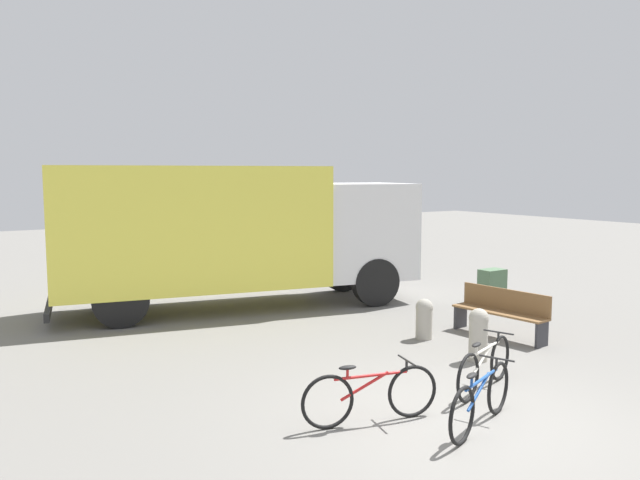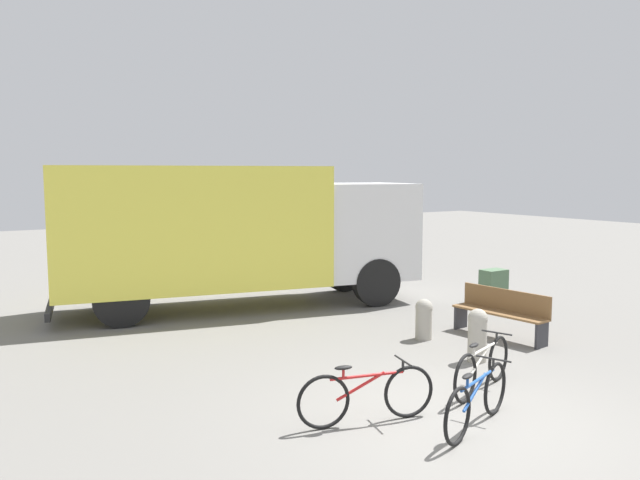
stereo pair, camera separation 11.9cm
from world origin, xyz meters
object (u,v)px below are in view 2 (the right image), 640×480
Objects in this scene: delivery_truck at (236,229)px; bicycle_middle at (477,400)px; bicycle_near at (367,395)px; utility_box at (493,287)px; park_bench at (502,311)px; bollard_far_bench at (424,317)px; bicycle_far at (482,366)px; bollard_near_bench at (477,333)px.

delivery_truck is 7.63m from bicycle_middle.
delivery_truck is 4.78× the size of bicycle_near.
bicycle_middle is 2.05× the size of utility_box.
delivery_truck reaches higher than park_bench.
bollard_far_bench is at bearing 36.29° from bicycle_middle.
bicycle_middle and bicycle_far have the same top height.
bicycle_far is at bearing -114.81° from bollard_far_bench.
park_bench is 4.77m from bicycle_near.
bicycle_near is at bearing -160.44° from bollard_near_bench.
bicycle_near is at bearing -148.97° from utility_box.
bicycle_far is at bearing -133.64° from bollard_near_bench.
utility_box reaches higher than bicycle_near.
bicycle_middle is 3.91m from bollard_far_bench.
bicycle_far is 2.06× the size of utility_box.
delivery_truck is 9.68× the size of bollard_near_bench.
bicycle_middle is at bearing -136.44° from bollard_near_bench.
delivery_truck reaches higher than bicycle_middle.
delivery_truck is 4.92× the size of bicycle_far.
bollard_near_bench is at bearing -96.74° from bollard_far_bench.
park_bench is 1.44m from bollard_far_bench.
park_bench is at bearing -134.93° from utility_box.
delivery_truck is 4.38× the size of park_bench.
utility_box reaches higher than bollard_far_bench.
bollard_far_bench is 0.91× the size of utility_box.
utility_box is (6.38, 3.84, 0.05)m from bicycle_near.
bicycle_near is 2.02× the size of bollard_near_bench.
bollard_near_bench is (0.96, 1.01, 0.11)m from bicycle_far.
park_bench is at bearing -46.43° from delivery_truck.
bicycle_near is at bearing -90.08° from delivery_truck.
delivery_truck is at bearing 25.59° from park_bench.
park_bench is 2.55× the size of bollard_far_bench.
bollard_near_bench reaches higher than bicycle_far.
bicycle_near is 1.04× the size of bicycle_middle.
bollard_near_bench reaches higher than bollard_far_bench.
utility_box is (5.39, 4.65, 0.05)m from bicycle_middle.
bollard_far_bench is at bearing 52.48° from bicycle_near.
bicycle_near is at bearing 119.72° from bicycle_middle.
bicycle_near is at bearing -141.39° from bollard_far_bench.
utility_box reaches higher than bicycle_middle.
bicycle_far reaches higher than bollard_far_bench.
delivery_truck is 11.18× the size of bollard_far_bench.
bollard_near_bench is 4.44m from utility_box.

